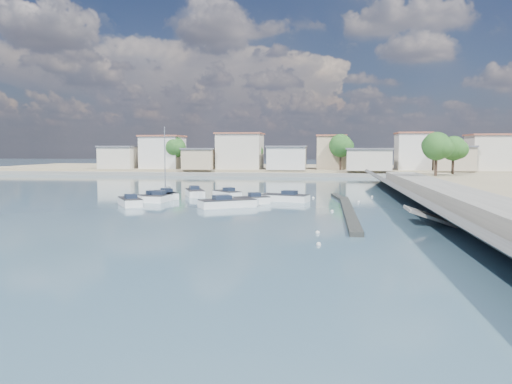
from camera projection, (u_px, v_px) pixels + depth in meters
The scene contains 17 objects.
ground at pixel (295, 188), 77.90m from camera, with size 400.00×400.00×0.00m, color #2D465A.
seawall_walkway at pixel (467, 202), 48.63m from camera, with size 5.00×90.00×1.80m, color slate.
breakwater at pixel (346, 208), 49.99m from camera, with size 2.00×31.02×0.35m.
far_shore_land at pixel (307, 169), 129.14m from camera, with size 160.00×40.00×1.40m, color gray.
far_shore_quay at pixel (303, 175), 108.45m from camera, with size 160.00×2.50×0.80m, color slate.
far_town at pixel (352, 154), 112.42m from camera, with size 113.01×12.80×8.35m.
shore_trees at pixel (343, 148), 103.94m from camera, with size 74.56×38.32×7.92m.
motorboat_a at pixel (130, 202), 53.90m from camera, with size 4.11×4.99×1.48m.
motorboat_b at pixel (157, 198), 58.17m from camera, with size 3.93×3.85×1.48m.
motorboat_c at pixel (283, 198), 58.06m from camera, with size 6.16×3.57×1.48m.
motorboat_d at pixel (249, 201), 55.03m from camera, with size 4.35×3.37×1.48m.
motorboat_e at pixel (162, 198), 58.48m from camera, with size 2.39×5.85×1.48m.
motorboat_f at pixel (226, 194), 62.85m from camera, with size 4.22×4.39×1.48m.
motorboat_g at pixel (195, 193), 64.32m from camera, with size 3.78×5.72×1.48m.
motorboat_h at pixel (230, 203), 52.39m from camera, with size 6.18×5.03×1.48m.
sailboat at pixel (165, 195), 61.84m from camera, with size 4.55×5.49×9.00m.
mooring_buoys at pixel (339, 210), 49.55m from camera, with size 7.64×32.72×0.31m.
Camera 1 is at (4.81, -37.75, 6.14)m, focal length 35.00 mm.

